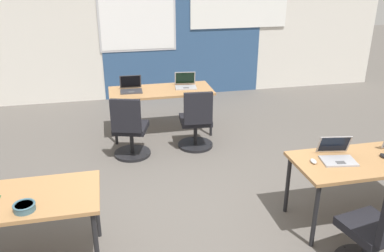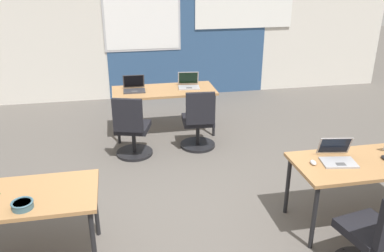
{
  "view_description": "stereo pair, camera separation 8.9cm",
  "coord_description": "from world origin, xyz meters",
  "px_view_note": "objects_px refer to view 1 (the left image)",
  "views": [
    {
      "loc": [
        -0.8,
        -3.74,
        2.57
      ],
      "look_at": [
        0.04,
        0.1,
        0.95
      ],
      "focal_mm": 37.31,
      "sensor_mm": 36.0,
      "label": 1
    },
    {
      "loc": [
        -0.72,
        -3.75,
        2.57
      ],
      "look_at": [
        0.04,
        0.1,
        0.95
      ],
      "focal_mm": 37.31,
      "sensor_mm": 36.0,
      "label": 2
    }
  ],
  "objects_px": {
    "mouse_near_right_inner": "(313,161)",
    "chair_far_left": "(130,132)",
    "chair_near_right_inner": "(376,237)",
    "desk_near_left": "(3,205)",
    "laptop_far_left": "(131,88)",
    "snack_bowl": "(24,207)",
    "chair_far_right": "(196,125)",
    "laptop_far_right": "(186,84)",
    "desk_far_center": "(161,93)",
    "mouse_near_right_end": "(383,156)",
    "laptop_near_right_inner": "(337,155)",
    "desk_near_right": "(371,164)"
  },
  "relations": [
    {
      "from": "mouse_near_right_inner",
      "to": "chair_far_left",
      "type": "distance_m",
      "value": 2.61
    },
    {
      "from": "chair_near_right_inner",
      "to": "chair_far_left",
      "type": "relative_size",
      "value": 1.0
    },
    {
      "from": "desk_near_left",
      "to": "laptop_far_left",
      "type": "relative_size",
      "value": 4.72
    },
    {
      "from": "snack_bowl",
      "to": "chair_far_right",
      "type": "bearing_deg",
      "value": 49.88
    },
    {
      "from": "desk_near_left",
      "to": "chair_far_left",
      "type": "height_order",
      "value": "chair_far_left"
    },
    {
      "from": "desk_near_left",
      "to": "laptop_far_right",
      "type": "height_order",
      "value": "laptop_far_right"
    },
    {
      "from": "chair_far_right",
      "to": "laptop_far_right",
      "type": "bearing_deg",
      "value": -85.74
    },
    {
      "from": "desk_far_center",
      "to": "mouse_near_right_end",
      "type": "distance_m",
      "value": 3.37
    },
    {
      "from": "laptop_far_right",
      "to": "chair_near_right_inner",
      "type": "bearing_deg",
      "value": -68.62
    },
    {
      "from": "chair_near_right_inner",
      "to": "chair_far_left",
      "type": "height_order",
      "value": "same"
    },
    {
      "from": "chair_near_right_inner",
      "to": "chair_far_left",
      "type": "distance_m",
      "value": 3.34
    },
    {
      "from": "mouse_near_right_inner",
      "to": "chair_far_left",
      "type": "relative_size",
      "value": 0.12
    },
    {
      "from": "laptop_near_right_inner",
      "to": "desk_near_right",
      "type": "bearing_deg",
      "value": -1.01
    },
    {
      "from": "desk_near_right",
      "to": "chair_far_left",
      "type": "distance_m",
      "value": 3.07
    },
    {
      "from": "desk_near_right",
      "to": "chair_near_right_inner",
      "type": "distance_m",
      "value": 0.88
    },
    {
      "from": "desk_far_center",
      "to": "mouse_near_right_end",
      "type": "relative_size",
      "value": 14.83
    },
    {
      "from": "mouse_near_right_inner",
      "to": "snack_bowl",
      "type": "height_order",
      "value": "snack_bowl"
    },
    {
      "from": "mouse_near_right_inner",
      "to": "laptop_far_left",
      "type": "bearing_deg",
      "value": 119.64
    },
    {
      "from": "mouse_near_right_inner",
      "to": "chair_near_right_inner",
      "type": "distance_m",
      "value": 0.88
    },
    {
      "from": "chair_near_right_inner",
      "to": "chair_far_right",
      "type": "bearing_deg",
      "value": -82.6
    },
    {
      "from": "laptop_near_right_inner",
      "to": "chair_far_left",
      "type": "distance_m",
      "value": 2.78
    },
    {
      "from": "desk_near_left",
      "to": "mouse_near_right_inner",
      "type": "bearing_deg",
      "value": 0.92
    },
    {
      "from": "desk_near_right",
      "to": "laptop_near_right_inner",
      "type": "distance_m",
      "value": 0.38
    },
    {
      "from": "laptop_near_right_inner",
      "to": "laptop_far_right",
      "type": "bearing_deg",
      "value": 118.72
    },
    {
      "from": "laptop_far_right",
      "to": "chair_far_left",
      "type": "bearing_deg",
      "value": -131.89
    },
    {
      "from": "laptop_far_left",
      "to": "chair_far_left",
      "type": "height_order",
      "value": "laptop_far_left"
    },
    {
      "from": "mouse_near_right_inner",
      "to": "laptop_far_right",
      "type": "bearing_deg",
      "value": 104.41
    },
    {
      "from": "laptop_far_left",
      "to": "chair_far_left",
      "type": "xyz_separation_m",
      "value": [
        -0.1,
        -0.82,
        -0.39
      ]
    },
    {
      "from": "desk_near_right",
      "to": "laptop_far_left",
      "type": "relative_size",
      "value": 4.72
    },
    {
      "from": "chair_far_left",
      "to": "laptop_far_right",
      "type": "distance_m",
      "value": 1.34
    },
    {
      "from": "laptop_near_right_inner",
      "to": "desk_far_center",
      "type": "bearing_deg",
      "value": 126.24
    },
    {
      "from": "laptop_far_left",
      "to": "snack_bowl",
      "type": "bearing_deg",
      "value": -107.71
    },
    {
      "from": "snack_bowl",
      "to": "chair_near_right_inner",
      "type": "bearing_deg",
      "value": -10.27
    },
    {
      "from": "mouse_near_right_inner",
      "to": "laptop_far_left",
      "type": "xyz_separation_m",
      "value": [
        -1.59,
        2.79,
        0.03
      ]
    },
    {
      "from": "desk_far_center",
      "to": "laptop_far_left",
      "type": "distance_m",
      "value": 0.47
    },
    {
      "from": "laptop_near_right_inner",
      "to": "chair_far_right",
      "type": "height_order",
      "value": "laptop_near_right_inner"
    },
    {
      "from": "laptop_far_left",
      "to": "snack_bowl",
      "type": "distance_m",
      "value": 3.23
    },
    {
      "from": "desk_near_left",
      "to": "laptop_near_right_inner",
      "type": "relative_size",
      "value": 4.25
    },
    {
      "from": "laptop_near_right_inner",
      "to": "chair_far_right",
      "type": "bearing_deg",
      "value": 125.15
    },
    {
      "from": "desk_far_center",
      "to": "laptop_far_right",
      "type": "relative_size",
      "value": 4.42
    },
    {
      "from": "chair_far_right",
      "to": "snack_bowl",
      "type": "bearing_deg",
      "value": 54.08
    },
    {
      "from": "desk_far_center",
      "to": "chair_far_left",
      "type": "height_order",
      "value": "chair_far_left"
    },
    {
      "from": "chair_far_left",
      "to": "snack_bowl",
      "type": "relative_size",
      "value": 5.18
    },
    {
      "from": "desk_far_center",
      "to": "mouse_near_right_inner",
      "type": "height_order",
      "value": "mouse_near_right_inner"
    },
    {
      "from": "desk_far_center",
      "to": "chair_far_right",
      "type": "height_order",
      "value": "chair_far_right"
    },
    {
      "from": "chair_far_right",
      "to": "chair_near_right_inner",
      "type": "bearing_deg",
      "value": 112.56
    },
    {
      "from": "mouse_near_right_end",
      "to": "laptop_far_left",
      "type": "bearing_deg",
      "value": 129.63
    },
    {
      "from": "chair_near_right_inner",
      "to": "mouse_near_right_inner",
      "type": "bearing_deg",
      "value": -85.42
    },
    {
      "from": "chair_near_right_inner",
      "to": "mouse_near_right_end",
      "type": "bearing_deg",
      "value": -137.21
    },
    {
      "from": "mouse_near_right_inner",
      "to": "snack_bowl",
      "type": "relative_size",
      "value": 0.6
    }
  ]
}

